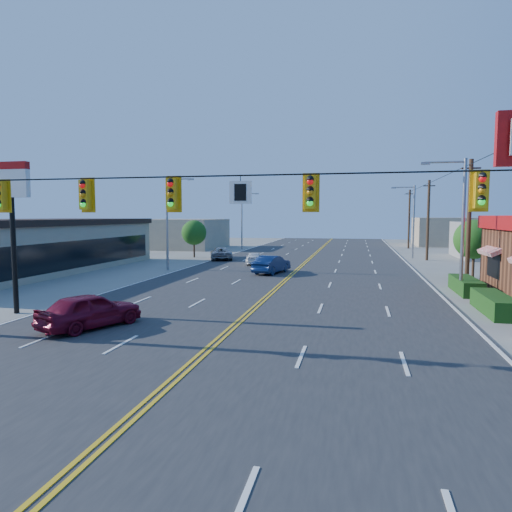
% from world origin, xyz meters
% --- Properties ---
extents(ground, '(160.00, 160.00, 0.00)m').
position_xyz_m(ground, '(0.00, 0.00, 0.00)').
color(ground, gray).
rests_on(ground, ground).
extents(road, '(20.00, 120.00, 0.06)m').
position_xyz_m(road, '(0.00, 20.00, 0.03)').
color(road, '#2D2D30').
rests_on(road, ground).
extents(signal_span, '(24.32, 0.34, 9.00)m').
position_xyz_m(signal_span, '(-0.12, 0.00, 4.89)').
color(signal_span, '#47301E').
rests_on(signal_span, ground).
extents(strip_mall, '(10.40, 26.40, 4.40)m').
position_xyz_m(strip_mall, '(-22.00, 18.00, 2.25)').
color(strip_mall, tan).
rests_on(strip_mall, ground).
extents(pizza_hut_sign, '(1.90, 0.30, 6.85)m').
position_xyz_m(pizza_hut_sign, '(-11.00, 4.00, 5.18)').
color(pizza_hut_sign, black).
rests_on(pizza_hut_sign, ground).
extents(streetlight_se, '(2.55, 0.25, 8.00)m').
position_xyz_m(streetlight_se, '(10.79, 14.00, 4.51)').
color(streetlight_se, gray).
rests_on(streetlight_se, ground).
extents(streetlight_ne, '(2.55, 0.25, 8.00)m').
position_xyz_m(streetlight_ne, '(10.79, 38.00, 4.51)').
color(streetlight_ne, gray).
rests_on(streetlight_ne, ground).
extents(streetlight_sw, '(2.55, 0.25, 8.00)m').
position_xyz_m(streetlight_sw, '(-10.79, 22.00, 4.51)').
color(streetlight_sw, gray).
rests_on(streetlight_sw, ground).
extents(streetlight_nw, '(2.55, 0.25, 8.00)m').
position_xyz_m(streetlight_nw, '(-10.79, 48.00, 4.51)').
color(streetlight_nw, gray).
rests_on(streetlight_nw, ground).
extents(utility_pole_near, '(0.28, 0.28, 8.40)m').
position_xyz_m(utility_pole_near, '(12.20, 18.00, 4.20)').
color(utility_pole_near, '#47301E').
rests_on(utility_pole_near, ground).
extents(utility_pole_mid, '(0.28, 0.28, 8.40)m').
position_xyz_m(utility_pole_mid, '(12.20, 36.00, 4.20)').
color(utility_pole_mid, '#47301E').
rests_on(utility_pole_mid, ground).
extents(utility_pole_far, '(0.28, 0.28, 8.40)m').
position_xyz_m(utility_pole_far, '(12.20, 54.00, 4.20)').
color(utility_pole_far, '#47301E').
rests_on(utility_pole_far, ground).
extents(tree_kfc_rear, '(2.94, 2.94, 4.41)m').
position_xyz_m(tree_kfc_rear, '(13.50, 22.00, 2.93)').
color(tree_kfc_rear, '#47301E').
rests_on(tree_kfc_rear, ground).
extents(tree_west, '(2.80, 2.80, 4.20)m').
position_xyz_m(tree_west, '(-13.00, 34.00, 2.79)').
color(tree_west, '#47301E').
rests_on(tree_west, ground).
extents(bld_west_far, '(11.00, 12.00, 4.20)m').
position_xyz_m(bld_west_far, '(-20.00, 48.00, 2.10)').
color(bld_west_far, tan).
rests_on(bld_west_far, ground).
extents(bld_east_far, '(10.00, 10.00, 4.40)m').
position_xyz_m(bld_east_far, '(19.00, 62.00, 2.20)').
color(bld_east_far, tan).
rests_on(bld_east_far, ground).
extents(car_magenta, '(3.35, 4.64, 1.47)m').
position_xyz_m(car_magenta, '(-5.74, 2.00, 0.73)').
color(car_magenta, maroon).
rests_on(car_magenta, ground).
extents(car_blue, '(2.58, 4.61, 1.44)m').
position_xyz_m(car_blue, '(-1.72, 21.34, 0.72)').
color(car_blue, '#0D1F4C').
rests_on(car_blue, ground).
extents(car_white, '(2.30, 4.06, 1.11)m').
position_xyz_m(car_white, '(-4.60, 27.61, 0.55)').
color(car_white, white).
rests_on(car_white, ground).
extents(car_silver, '(3.63, 5.15, 1.30)m').
position_xyz_m(car_silver, '(-9.12, 31.63, 0.65)').
color(car_silver, '#95959A').
rests_on(car_silver, ground).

